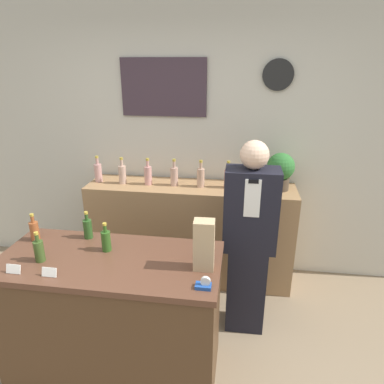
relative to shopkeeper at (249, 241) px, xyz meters
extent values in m
cube|color=beige|center=(-0.64, 0.93, 0.55)|extent=(5.20, 0.06, 2.70)
cube|color=#3B2C36|center=(-0.85, 0.89, 1.09)|extent=(0.82, 0.02, 0.53)
cylinder|color=black|center=(0.20, 0.89, 1.21)|extent=(0.28, 0.03, 0.28)
cube|color=#9E754C|center=(-0.56, 0.64, -0.30)|extent=(2.00, 0.46, 1.00)
cube|color=#4C331E|center=(-0.91, -0.59, -0.35)|extent=(1.42, 0.63, 0.89)
cube|color=brown|center=(-0.91, -0.59, 0.11)|extent=(1.45, 0.66, 0.04)
cylinder|color=brown|center=(-1.54, -0.85, -0.47)|extent=(0.07, 0.07, 0.26)
cylinder|color=tan|center=(-1.22, -0.85, -0.47)|extent=(0.07, 0.07, 0.26)
cylinder|color=tan|center=(-0.91, -0.85, -0.47)|extent=(0.07, 0.07, 0.26)
cylinder|color=#2D5123|center=(-0.59, -0.85, -0.47)|extent=(0.07, 0.07, 0.26)
cylinder|color=#2D5123|center=(-0.28, -0.85, -0.47)|extent=(0.07, 0.07, 0.26)
cube|color=black|center=(0.00, 0.00, -0.43)|extent=(0.31, 0.24, 0.74)
cube|color=black|center=(0.00, 0.00, 0.27)|extent=(0.40, 0.24, 0.65)
cube|color=white|center=(0.00, -0.12, 0.41)|extent=(0.11, 0.01, 0.28)
cube|color=black|center=(0.00, -0.13, 0.54)|extent=(0.07, 0.01, 0.03)
sphere|color=#DBB293|center=(0.00, 0.00, 0.70)|extent=(0.21, 0.21, 0.21)
cylinder|color=#4C3D2D|center=(0.27, 0.67, 0.26)|extent=(0.18, 0.18, 0.11)
sphere|color=#2D6B2D|center=(0.27, 0.67, 0.43)|extent=(0.25, 0.25, 0.25)
cube|color=tan|center=(-0.29, -0.62, 0.29)|extent=(0.13, 0.10, 0.32)
cube|color=#1E4799|center=(-0.27, -0.81, 0.14)|extent=(0.09, 0.06, 0.02)
cylinder|color=silver|center=(-0.26, -0.81, 0.18)|extent=(0.06, 0.02, 0.06)
cube|color=white|center=(-1.41, -0.84, 0.16)|extent=(0.09, 0.02, 0.06)
cube|color=white|center=(-1.18, -0.84, 0.16)|extent=(0.09, 0.02, 0.06)
cylinder|color=brown|center=(-1.51, -0.44, 0.20)|extent=(0.06, 0.06, 0.14)
cylinder|color=brown|center=(-1.51, -0.44, 0.29)|extent=(0.02, 0.02, 0.05)
cylinder|color=#B29933|center=(-1.51, -0.44, 0.33)|extent=(0.03, 0.03, 0.02)
cylinder|color=#374F20|center=(-1.32, -0.68, 0.20)|extent=(0.06, 0.06, 0.14)
cylinder|color=#374F20|center=(-1.32, -0.68, 0.29)|extent=(0.02, 0.02, 0.05)
cylinder|color=#B29933|center=(-1.32, -0.68, 0.33)|extent=(0.03, 0.03, 0.02)
cylinder|color=#294E1F|center=(-1.15, -0.35, 0.20)|extent=(0.06, 0.06, 0.14)
cylinder|color=#294E1F|center=(-1.15, -0.35, 0.29)|extent=(0.02, 0.02, 0.05)
cylinder|color=#B29933|center=(-1.15, -0.35, 0.33)|extent=(0.03, 0.03, 0.02)
cylinder|color=#2C541C|center=(-0.95, -0.50, 0.20)|extent=(0.06, 0.06, 0.14)
cylinder|color=#2C541C|center=(-0.95, -0.50, 0.29)|extent=(0.02, 0.02, 0.05)
cylinder|color=#B29933|center=(-0.95, -0.50, 0.33)|extent=(0.03, 0.03, 0.02)
cylinder|color=tan|center=(-1.48, 0.64, 0.29)|extent=(0.07, 0.07, 0.18)
cylinder|color=tan|center=(-1.48, 0.64, 0.41)|extent=(0.03, 0.03, 0.06)
cylinder|color=#B29933|center=(-1.48, 0.64, 0.46)|extent=(0.03, 0.03, 0.02)
cylinder|color=tan|center=(-1.22, 0.62, 0.29)|extent=(0.07, 0.07, 0.18)
cylinder|color=tan|center=(-1.22, 0.62, 0.41)|extent=(0.03, 0.03, 0.06)
cylinder|color=#B29933|center=(-1.22, 0.62, 0.46)|extent=(0.03, 0.03, 0.02)
cylinder|color=tan|center=(-0.97, 0.63, 0.29)|extent=(0.07, 0.07, 0.18)
cylinder|color=tan|center=(-0.97, 0.63, 0.41)|extent=(0.03, 0.03, 0.06)
cylinder|color=#B29933|center=(-0.97, 0.63, 0.46)|extent=(0.03, 0.03, 0.02)
cylinder|color=tan|center=(-0.71, 0.64, 0.29)|extent=(0.07, 0.07, 0.18)
cylinder|color=tan|center=(-0.71, 0.64, 0.41)|extent=(0.03, 0.03, 0.06)
cylinder|color=#B29933|center=(-0.71, 0.64, 0.46)|extent=(0.03, 0.03, 0.02)
cylinder|color=tan|center=(-0.46, 0.64, 0.29)|extent=(0.07, 0.07, 0.18)
cylinder|color=tan|center=(-0.46, 0.64, 0.41)|extent=(0.03, 0.03, 0.06)
cylinder|color=#B29933|center=(-0.46, 0.64, 0.46)|extent=(0.03, 0.03, 0.02)
cylinder|color=tan|center=(-0.20, 0.65, 0.29)|extent=(0.07, 0.07, 0.18)
cylinder|color=tan|center=(-0.20, 0.65, 0.41)|extent=(0.03, 0.03, 0.06)
cylinder|color=#B29933|center=(-0.20, 0.65, 0.46)|extent=(0.03, 0.03, 0.02)
cylinder|color=tan|center=(0.05, 0.66, 0.29)|extent=(0.07, 0.07, 0.18)
cylinder|color=tan|center=(0.05, 0.66, 0.41)|extent=(0.03, 0.03, 0.06)
cylinder|color=#B29933|center=(0.05, 0.66, 0.46)|extent=(0.03, 0.03, 0.02)
camera|label=1|loc=(-0.10, -2.41, 1.31)|focal=32.00mm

